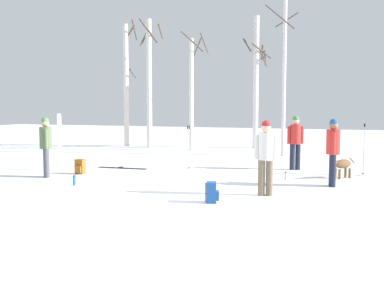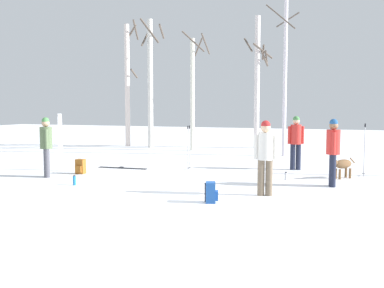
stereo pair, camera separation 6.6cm
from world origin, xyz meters
name	(u,v)px [view 1 (the left image)]	position (x,y,z in m)	size (l,w,h in m)	color
ground_plane	(182,195)	(0.00, 0.00, 0.00)	(60.00, 60.00, 0.00)	white
person_0	(333,148)	(3.23, 2.30, 0.98)	(0.34, 0.52, 1.72)	#1E2338
person_1	(266,153)	(1.82, 0.59, 0.98)	(0.51, 0.34, 1.72)	#72604C
person_2	(46,143)	(-4.55, 1.12, 0.98)	(0.37, 0.42, 1.72)	#4C4C56
person_3	(295,139)	(2.02, 4.97, 0.98)	(0.49, 0.34, 1.72)	#1E2338
dog	(342,165)	(3.44, 3.66, 0.39)	(0.65, 0.68, 0.57)	brown
ski_pair_planted_0	(60,142)	(-4.97, 2.36, 0.89)	(0.11, 0.11, 1.79)	white
ski_pair_lying_0	(122,168)	(-3.36, 3.42, 0.01)	(1.68, 0.24, 0.05)	black
ski_poles_0	(364,148)	(4.04, 4.34, 0.81)	(0.07, 0.22, 1.53)	#B2B2BC
ski_poles_1	(188,146)	(-1.17, 3.75, 0.76)	(0.07, 0.25, 1.41)	#B2B2BC
backpack_0	(212,193)	(0.88, -0.54, 0.21)	(0.33, 0.31, 0.44)	#1E4C99
backpack_1	(80,167)	(-3.98, 1.96, 0.21)	(0.27, 0.29, 0.44)	#99591E
water_bottle_0	(286,176)	(1.99, 2.90, 0.11)	(0.07, 0.07, 0.23)	silver
water_bottle_1	(74,181)	(-3.04, 0.26, 0.12)	(0.08, 0.08, 0.26)	#1E72BF
birch_tree_0	(126,83)	(-6.88, 10.61, 3.14)	(0.85, 0.97, 6.19)	silver
birch_tree_1	(149,81)	(-5.43, 10.17, 3.22)	(1.11, 1.31, 6.12)	silver
birch_tree_2	(192,91)	(-3.06, 9.57, 2.70)	(0.96, 1.33, 5.28)	silver
birch_tree_3	(256,80)	(-0.58, 11.75, 3.25)	(1.45, 1.24, 6.25)	silver
birch_tree_4	(284,54)	(1.11, 8.77, 4.08)	(1.21, 1.23, 7.92)	silver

